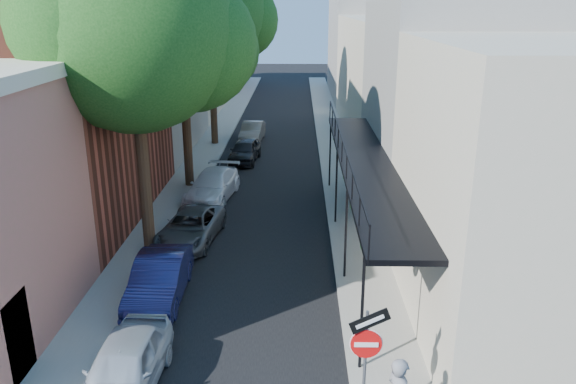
{
  "coord_description": "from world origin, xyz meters",
  "views": [
    {
      "loc": [
        1.71,
        -9.1,
        8.86
      ],
      "look_at": [
        1.37,
        8.92,
        2.8
      ],
      "focal_mm": 35.0,
      "sensor_mm": 36.0,
      "label": 1
    }
  ],
  "objects_px": {
    "sign_post": "(366,348)",
    "parked_car_a": "(124,367)",
    "parked_car_f": "(252,132)",
    "parked_car_c": "(191,227)",
    "parked_car_b": "(159,279)",
    "oak_mid": "(191,44)",
    "parked_car_d": "(213,186)",
    "oak_near": "(147,35)",
    "parked_car_e": "(245,151)",
    "oak_far": "(217,14)"
  },
  "relations": [
    {
      "from": "parked_car_b",
      "to": "oak_near",
      "type": "bearing_deg",
      "value": 100.2
    },
    {
      "from": "parked_car_a",
      "to": "parked_car_e",
      "type": "xyz_separation_m",
      "value": [
        0.94,
        20.77,
        -0.03
      ]
    },
    {
      "from": "sign_post",
      "to": "parked_car_a",
      "type": "relative_size",
      "value": 0.75
    },
    {
      "from": "parked_car_a",
      "to": "parked_car_e",
      "type": "relative_size",
      "value": 1.05
    },
    {
      "from": "parked_car_a",
      "to": "parked_car_c",
      "type": "height_order",
      "value": "parked_car_a"
    },
    {
      "from": "parked_car_c",
      "to": "parked_car_d",
      "type": "bearing_deg",
      "value": 95.51
    },
    {
      "from": "oak_near",
      "to": "oak_mid",
      "type": "xyz_separation_m",
      "value": [
        -0.05,
        7.97,
        -0.82
      ]
    },
    {
      "from": "parked_car_a",
      "to": "parked_car_c",
      "type": "bearing_deg",
      "value": 92.39
    },
    {
      "from": "parked_car_b",
      "to": "parked_car_d",
      "type": "relative_size",
      "value": 0.92
    },
    {
      "from": "parked_car_b",
      "to": "parked_car_f",
      "type": "bearing_deg",
      "value": 85.37
    },
    {
      "from": "sign_post",
      "to": "parked_car_f",
      "type": "distance_m",
      "value": 27.58
    },
    {
      "from": "sign_post",
      "to": "oak_far",
      "type": "relative_size",
      "value": 0.25
    },
    {
      "from": "parked_car_f",
      "to": "parked_car_a",
      "type": "bearing_deg",
      "value": -88.78
    },
    {
      "from": "oak_mid",
      "to": "oak_near",
      "type": "bearing_deg",
      "value": -89.63
    },
    {
      "from": "sign_post",
      "to": "parked_car_a",
      "type": "bearing_deg",
      "value": 168.55
    },
    {
      "from": "parked_car_c",
      "to": "parked_car_f",
      "type": "distance_m",
      "value": 17.08
    },
    {
      "from": "oak_near",
      "to": "parked_car_d",
      "type": "bearing_deg",
      "value": 80.15
    },
    {
      "from": "parked_car_d",
      "to": "parked_car_e",
      "type": "bearing_deg",
      "value": 90.25
    },
    {
      "from": "oak_far",
      "to": "parked_car_b",
      "type": "distance_m",
      "value": 22.08
    },
    {
      "from": "parked_car_a",
      "to": "parked_car_c",
      "type": "relative_size",
      "value": 0.93
    },
    {
      "from": "oak_mid",
      "to": "parked_car_a",
      "type": "xyz_separation_m",
      "value": [
        1.04,
        -16.14,
        -6.37
      ]
    },
    {
      "from": "oak_mid",
      "to": "parked_car_b",
      "type": "relative_size",
      "value": 2.41
    },
    {
      "from": "parked_car_c",
      "to": "parked_car_a",
      "type": "bearing_deg",
      "value": -82.67
    },
    {
      "from": "sign_post",
      "to": "parked_car_f",
      "type": "bearing_deg",
      "value": 99.53
    },
    {
      "from": "oak_far",
      "to": "parked_car_c",
      "type": "bearing_deg",
      "value": -86.83
    },
    {
      "from": "sign_post",
      "to": "parked_car_e",
      "type": "xyz_separation_m",
      "value": [
        -4.6,
        21.89,
        -1.39
      ]
    },
    {
      "from": "oak_mid",
      "to": "parked_car_c",
      "type": "height_order",
      "value": "oak_mid"
    },
    {
      "from": "oak_near",
      "to": "parked_car_e",
      "type": "height_order",
      "value": "oak_near"
    },
    {
      "from": "parked_car_a",
      "to": "parked_car_f",
      "type": "height_order",
      "value": "parked_car_a"
    },
    {
      "from": "sign_post",
      "to": "oak_mid",
      "type": "relative_size",
      "value": 0.29
    },
    {
      "from": "oak_near",
      "to": "oak_mid",
      "type": "relative_size",
      "value": 1.12
    },
    {
      "from": "oak_mid",
      "to": "oak_far",
      "type": "xyz_separation_m",
      "value": [
        0.06,
        9.04,
        1.2
      ]
    },
    {
      "from": "oak_near",
      "to": "parked_car_c",
      "type": "xyz_separation_m",
      "value": [
        0.91,
        0.83,
        -7.28
      ]
    },
    {
      "from": "oak_mid",
      "to": "parked_car_d",
      "type": "height_order",
      "value": "oak_mid"
    },
    {
      "from": "oak_near",
      "to": "parked_car_f",
      "type": "bearing_deg",
      "value": 83.72
    },
    {
      "from": "parked_car_a",
      "to": "parked_car_d",
      "type": "xyz_separation_m",
      "value": [
        0.04,
        14.07,
        -0.01
      ]
    },
    {
      "from": "sign_post",
      "to": "parked_car_e",
      "type": "height_order",
      "value": "sign_post"
    },
    {
      "from": "parked_car_b",
      "to": "sign_post",
      "type": "bearing_deg",
      "value": -45.47
    },
    {
      "from": "oak_mid",
      "to": "parked_car_c",
      "type": "bearing_deg",
      "value": -82.34
    },
    {
      "from": "oak_far",
      "to": "oak_near",
      "type": "bearing_deg",
      "value": -90.04
    },
    {
      "from": "oak_mid",
      "to": "parked_car_a",
      "type": "bearing_deg",
      "value": -86.31
    },
    {
      "from": "oak_mid",
      "to": "parked_car_d",
      "type": "xyz_separation_m",
      "value": [
        1.08,
        -2.06,
        -6.39
      ]
    },
    {
      "from": "sign_post",
      "to": "parked_car_f",
      "type": "relative_size",
      "value": 0.77
    },
    {
      "from": "oak_near",
      "to": "parked_car_d",
      "type": "xyz_separation_m",
      "value": [
        1.02,
        5.9,
        -7.21
      ]
    },
    {
      "from": "parked_car_b",
      "to": "parked_car_c",
      "type": "xyz_separation_m",
      "value": [
        0.14,
        4.55,
        -0.1
      ]
    },
    {
      "from": "oak_near",
      "to": "sign_post",
      "type": "bearing_deg",
      "value": -54.91
    },
    {
      "from": "sign_post",
      "to": "parked_car_f",
      "type": "xyz_separation_m",
      "value": [
        -4.56,
        27.16,
        -1.4
      ]
    },
    {
      "from": "parked_car_a",
      "to": "parked_car_b",
      "type": "distance_m",
      "value": 4.45
    },
    {
      "from": "parked_car_d",
      "to": "parked_car_a",
      "type": "bearing_deg",
      "value": -82.23
    },
    {
      "from": "parked_car_f",
      "to": "parked_car_b",
      "type": "bearing_deg",
      "value": -89.8
    }
  ]
}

